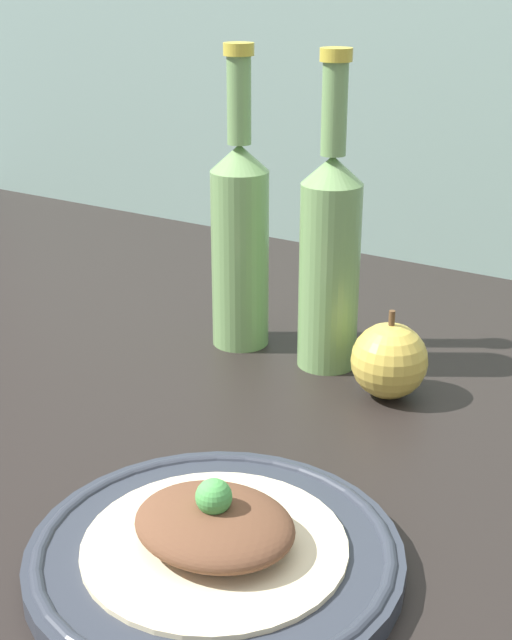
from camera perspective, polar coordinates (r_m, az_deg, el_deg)
name	(u,v)px	position (r cm, az deg, el deg)	size (l,w,h in cm)	color
ground_plane	(257,451)	(80.09, 0.06, -8.39)	(180.00, 110.00, 4.00)	black
plate	(215,555)	(62.64, -2.64, -14.77)	(25.76, 25.76, 1.86)	#2D333D
plated_food	(214,530)	(61.46, -2.68, -13.26)	(18.13, 18.13, 5.29)	beige
cider_bottle_left	(240,237)	(93.00, -1.03, 5.35)	(6.04, 6.04, 31.31)	#729E5B
cider_bottle_right	(330,253)	(87.92, 4.75, 4.29)	(6.04, 6.04, 31.31)	#729E5B
apple	(389,361)	(84.73, 8.52, -2.58)	(7.28, 7.28, 8.67)	gold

